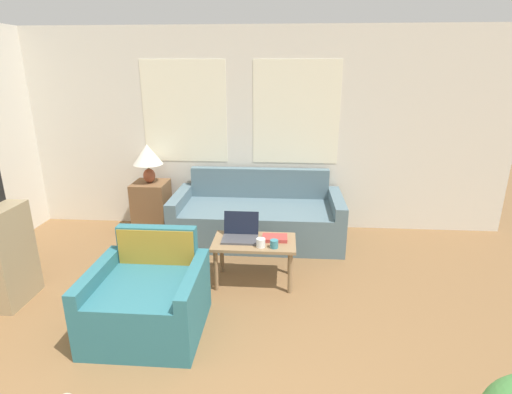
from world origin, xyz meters
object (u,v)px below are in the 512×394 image
Objects in this scene: armchair at (149,300)px; laptop at (240,233)px; coffee_table at (254,247)px; cup_navy at (274,244)px; table_lamp at (148,157)px; book_red at (275,238)px; couch at (258,219)px; cup_yellow at (261,243)px.

laptop is at bearing 52.33° from armchair.
laptop reaches higher than coffee_table.
table_lamp is at bearing 140.10° from cup_navy.
coffee_table is (0.82, 0.82, 0.13)m from armchair.
coffee_table is at bearing -168.30° from book_red.
couch is at bearing 92.12° from coffee_table.
table_lamp is at bearing 137.85° from laptop.
table_lamp is at bearing 107.40° from armchair.
table_lamp is at bearing 173.58° from couch.
coffee_table is 9.45× the size of cup_yellow.
cup_navy reaches higher than book_red.
cup_yellow is at bearing -41.97° from table_lamp.
book_red is (1.02, 0.86, 0.21)m from armchair.
couch reaches higher than cup_yellow.
book_red is (0.35, -0.01, -0.04)m from laptop.
table_lamp reaches higher than armchair.
table_lamp reaches higher than cup_yellow.
table_lamp is 1.99× the size of book_red.
laptop is 1.41× the size of book_red.
armchair is 11.20× the size of cup_navy.
armchair is at bearing -112.18° from couch.
armchair is at bearing -142.56° from cup_yellow.
laptop is (1.32, -1.19, -0.50)m from table_lamp.
cup_yellow is (-0.13, 0.01, 0.00)m from cup_navy.
armchair is 1.09× the size of coffee_table.
couch is 23.90× the size of cup_yellow.
table_lamp is (-0.65, 2.07, 0.75)m from armchair.
cup_yellow is (0.07, -0.13, 0.11)m from coffee_table.
armchair is 1.35m from book_red.
table_lamp reaches higher than cup_navy.
table_lamp reaches higher than couch.
cup_yellow is 0.22m from book_red.
book_red is at bearing 40.08° from armchair.
couch is 1.09m from book_red.
table_lamp is 6.25× the size of cup_navy.
cup_navy reaches higher than coffee_table.
coffee_table is 2.33× the size of laptop.
cup_navy is at bearing -39.90° from table_lamp.
table_lamp is (-1.42, 0.16, 0.75)m from couch.
cup_yellow is at bearing -126.28° from book_red.
table_lamp is at bearing 139.54° from coffee_table.
cup_navy is 0.92× the size of cup_yellow.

